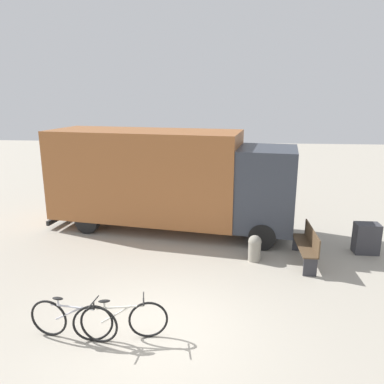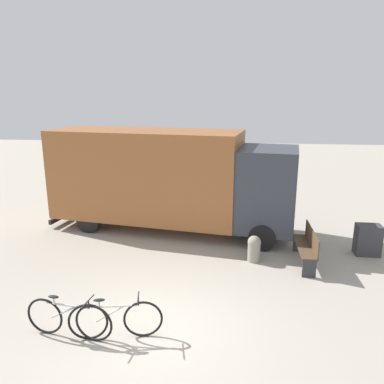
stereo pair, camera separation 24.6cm
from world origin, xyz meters
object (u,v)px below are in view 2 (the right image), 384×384
park_bench (307,245)px  bicycle_middle (116,319)px  utility_box (368,240)px  bicycle_near (69,319)px  delivery_truck (168,177)px  bollard_near_bench (254,248)px

park_bench → bicycle_middle: park_bench is taller
park_bench → utility_box: size_ratio=1.93×
park_bench → bicycle_near: size_ratio=0.98×
park_bench → utility_box: bearing=-65.8°
delivery_truck → bicycle_near: (-0.82, -6.14, -1.43)m
bicycle_near → delivery_truck: bearing=88.7°
bollard_near_bench → utility_box: utility_box is taller
park_bench → bollard_near_bench: size_ratio=2.35×
delivery_truck → bollard_near_bench: delivery_truck is taller
park_bench → bollard_near_bench: (-1.43, -0.00, -0.15)m
delivery_truck → utility_box: bearing=-4.8°
bollard_near_bench → delivery_truck: bearing=140.9°
bicycle_near → bollard_near_bench: bicycle_near is taller
utility_box → bicycle_near: bearing=-145.9°
bollard_near_bench → utility_box: bearing=14.2°
bicycle_near → utility_box: (6.92, 4.68, 0.05)m
bicycle_near → bicycle_middle: same height
bicycle_near → utility_box: utility_box is taller
delivery_truck → bollard_near_bench: (2.82, -2.29, -1.43)m
park_bench → bicycle_near: park_bench is taller
delivery_truck → bicycle_near: size_ratio=4.75×
bicycle_middle → delivery_truck: bearing=79.1°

